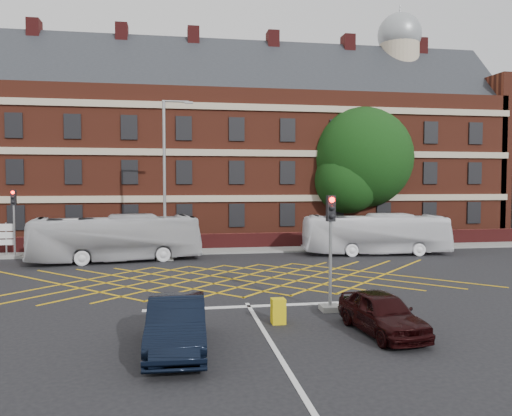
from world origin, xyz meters
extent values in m
plane|color=black|center=(0.00, 0.00, 0.00)|extent=(120.00, 120.00, 0.00)
cube|color=#5E2518|center=(0.00, 22.00, 6.00)|extent=(50.00, 12.00, 12.00)
cube|color=black|center=(0.00, 22.00, 12.00)|extent=(51.00, 10.61, 10.61)
cube|color=#B7A88C|center=(0.00, 15.92, 7.00)|extent=(50.00, 0.18, 0.50)
cube|color=black|center=(0.00, 15.94, 5.50)|extent=(1.20, 0.14, 1.80)
cube|color=#4D1414|center=(-7.00, 22.00, 16.50)|extent=(1.00, 1.40, 3.20)
cylinder|color=#B7A88C|center=(18.00, 22.00, 15.00)|extent=(3.60, 3.60, 6.00)
sphere|color=gray|center=(18.00, 22.00, 18.40)|extent=(4.00, 4.00, 4.00)
cube|color=#4D1414|center=(0.00, 13.00, 0.55)|extent=(56.00, 0.50, 1.10)
cube|color=slate|center=(0.00, 12.00, 0.06)|extent=(60.00, 3.00, 0.12)
cube|color=#CC990C|center=(0.00, 2.00, 0.01)|extent=(8.22, 8.22, 0.02)
cube|color=silver|center=(0.00, -3.50, 0.01)|extent=(8.00, 0.30, 0.02)
cube|color=silver|center=(0.00, -10.00, 0.01)|extent=(0.15, 14.00, 0.02)
imported|color=#BABABF|center=(-6.22, 8.57, 1.40)|extent=(10.28, 3.82, 2.80)
imported|color=white|center=(10.32, 8.79, 1.34)|extent=(9.77, 3.15, 2.67)
imported|color=black|center=(-2.76, -8.09, 0.75)|extent=(1.70, 4.58, 1.50)
imported|color=black|center=(3.63, -7.54, 0.66)|extent=(1.93, 4.02, 1.32)
cylinder|color=black|center=(12.32, 16.50, 2.55)|extent=(0.90, 0.90, 5.11)
sphere|color=black|center=(12.32, 16.50, 6.74)|extent=(8.16, 8.16, 8.16)
sphere|color=black|center=(10.82, 15.70, 4.91)|extent=(5.30, 5.30, 5.30)
sphere|color=black|center=(13.82, 17.30, 5.31)|extent=(4.90, 4.90, 4.90)
cube|color=slate|center=(2.88, -4.58, 0.10)|extent=(0.70, 0.70, 0.20)
cylinder|color=gray|center=(2.88, -4.58, 1.75)|extent=(0.12, 0.12, 3.50)
cube|color=black|center=(2.88, -4.58, 3.80)|extent=(0.30, 0.25, 0.95)
sphere|color=#FF0C05|center=(2.88, -4.72, 4.12)|extent=(0.20, 0.20, 0.20)
cube|color=slate|center=(-12.63, 10.87, 0.10)|extent=(0.70, 0.70, 0.20)
cylinder|color=gray|center=(-12.63, 10.87, 1.75)|extent=(0.12, 0.12, 3.50)
cube|color=black|center=(-12.63, 10.87, 3.80)|extent=(0.30, 0.25, 0.95)
sphere|color=#FF0C05|center=(-12.63, 10.73, 4.12)|extent=(0.20, 0.20, 0.20)
cube|color=slate|center=(-3.35, 8.69, 0.10)|extent=(1.00, 1.00, 0.20)
cylinder|color=gray|center=(-3.35, 8.69, 4.82)|extent=(0.18, 0.18, 9.64)
cylinder|color=gray|center=(-2.65, 8.69, 9.64)|extent=(1.60, 0.12, 0.12)
cube|color=gray|center=(-1.85, 8.69, 9.59)|extent=(0.50, 0.20, 0.12)
cylinder|color=gray|center=(-13.32, 11.49, 1.10)|extent=(0.10, 0.10, 2.20)
cube|color=silver|center=(-13.32, 11.41, 1.90)|extent=(1.10, 0.06, 0.45)
cube|color=silver|center=(-13.32, 11.41, 1.40)|extent=(1.10, 0.06, 0.40)
cube|color=silver|center=(-13.32, 11.41, 0.95)|extent=(1.10, 0.06, 0.35)
cube|color=gold|center=(0.64, -5.91, 0.42)|extent=(0.46, 0.43, 0.85)
camera|label=1|loc=(-2.82, -22.14, 4.77)|focal=35.00mm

